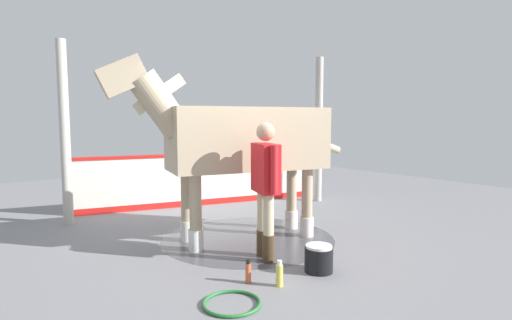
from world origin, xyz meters
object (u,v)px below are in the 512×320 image
at_px(wash_bucket, 319,259).
at_px(horse, 240,140).
at_px(bottle_shampoo, 279,274).
at_px(handler, 265,181).
at_px(hose_coil, 232,303).
at_px(bottle_spray, 248,272).

bearing_deg(wash_bucket, horse, -90.71).
xyz_separation_m(horse, bottle_shampoo, (0.64, 1.60, -1.31)).
relative_size(handler, bottle_shampoo, 6.16).
bearing_deg(handler, wash_bucket, -54.02).
bearing_deg(bottle_shampoo, wash_bucket, -176.70).
relative_size(horse, hose_coil, 6.29).
xyz_separation_m(bottle_spray, hose_coil, (0.43, 0.33, -0.10)).
bearing_deg(horse, hose_coil, 66.48).
height_order(horse, hose_coil, horse).
height_order(handler, bottle_shampoo, handler).
xyz_separation_m(handler, wash_bucket, (-0.22, 0.70, -0.83)).
distance_m(handler, bottle_shampoo, 1.20).
distance_m(handler, hose_coil, 1.63).
height_order(horse, wash_bucket, horse).
bearing_deg(bottle_spray, hose_coil, 36.81).
xyz_separation_m(horse, hose_coil, (1.28, 1.66, -1.42)).
xyz_separation_m(handler, hose_coil, (1.05, 0.79, -0.96)).
height_order(bottle_spray, hose_coil, bottle_spray).
xyz_separation_m(horse, wash_bucket, (0.02, 1.57, -1.28)).
bearing_deg(bottle_shampoo, hose_coil, 4.90).
bearing_deg(handler, horse, 93.80).
height_order(horse, bottle_shampoo, horse).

